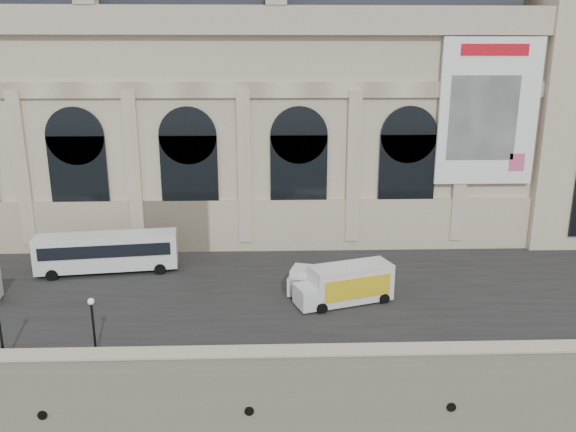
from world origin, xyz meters
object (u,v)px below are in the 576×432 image
at_px(box_truck, 346,284).
at_px(lamp_right, 94,328).
at_px(van_c, 320,283).
at_px(lamp_left, 0,332).
at_px(bus_left, 107,251).

distance_m(box_truck, lamp_right, 17.88).
distance_m(van_c, lamp_left, 21.69).
xyz_separation_m(lamp_left, lamp_right, (5.21, 0.67, -0.16)).
height_order(lamp_left, lamp_right, lamp_left).
relative_size(bus_left, lamp_right, 3.06).
xyz_separation_m(box_truck, lamp_right, (-16.27, -7.42, 0.45)).
height_order(box_truck, lamp_left, lamp_left).
height_order(van_c, lamp_right, lamp_right).
bearing_deg(lamp_left, lamp_right, 7.34).
distance_m(van_c, box_truck, 2.16).
height_order(van_c, box_truck, box_truck).
bearing_deg(van_c, lamp_left, -154.96).
distance_m(bus_left, van_c, 18.48).
xyz_separation_m(bus_left, van_c, (17.54, -5.76, -0.76)).
bearing_deg(lamp_left, bus_left, 82.03).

